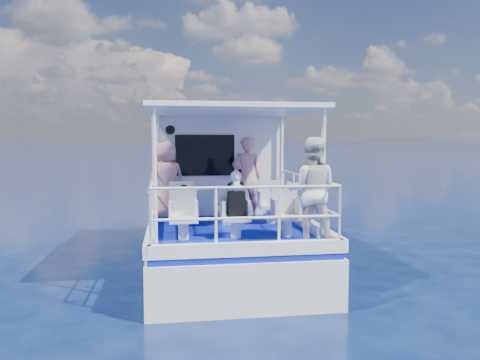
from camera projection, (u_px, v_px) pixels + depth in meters
name	position (u px, v px, depth m)	size (l,w,h in m)	color
ground	(228.00, 271.00, 9.25)	(2000.00, 2000.00, 0.00)	#071035
hull	(223.00, 258.00, 10.23)	(3.00, 7.00, 1.60)	white
deck	(222.00, 220.00, 10.16)	(2.90, 6.90, 0.10)	#0B179C
cabin	(216.00, 164.00, 11.35)	(2.85, 2.00, 2.20)	white
canopy	(229.00, 110.00, 8.79)	(3.00, 3.20, 0.08)	white
canopy_posts	(230.00, 171.00, 8.83)	(2.77, 2.97, 2.20)	white
railings	(232.00, 205.00, 8.56)	(2.84, 3.59, 1.00)	white
seat_port_fwd	(182.00, 216.00, 9.22)	(0.48, 0.46, 0.38)	silver
seat_center_fwd	(227.00, 215.00, 9.35)	(0.48, 0.46, 0.38)	silver
seat_stbd_fwd	(271.00, 214.00, 9.49)	(0.48, 0.46, 0.38)	silver
seat_port_aft	(184.00, 228.00, 7.94)	(0.48, 0.46, 0.38)	silver
seat_center_aft	(236.00, 227.00, 8.07)	(0.48, 0.46, 0.38)	silver
seat_stbd_aft	(287.00, 225.00, 8.21)	(0.48, 0.46, 0.38)	silver
passenger_port_fwd	(167.00, 180.00, 9.87)	(0.62, 0.44, 1.67)	pink
passenger_stbd_fwd	(247.00, 177.00, 10.07)	(0.64, 0.42, 1.76)	pink
passenger_stbd_aft	(312.00, 191.00, 7.55)	(0.84, 0.66, 1.73)	silver
backpack_port	(183.00, 197.00, 9.14)	(0.28, 0.16, 0.37)	black
backpack_center	(236.00, 204.00, 8.00)	(0.29, 0.16, 0.43)	black
compact_camera	(184.00, 186.00, 9.12)	(0.10, 0.06, 0.06)	black
panda	(236.00, 180.00, 7.98)	(0.24, 0.20, 0.37)	silver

